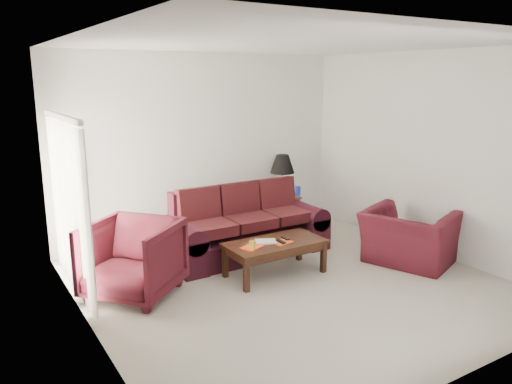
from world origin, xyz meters
TOP-DOWN VIEW (x-y plane):
  - floor at (0.00, 0.00)m, footprint 5.00×5.00m
  - blinds at (-2.42, 1.30)m, footprint 0.10×2.00m
  - sofa at (0.07, 1.23)m, footprint 2.50×1.23m
  - throw_pillow at (-0.63, 1.95)m, footprint 0.38×0.19m
  - end_table at (1.33, 2.15)m, footprint 0.56×0.56m
  - table_lamp at (1.39, 2.21)m, footprint 0.56×0.56m
  - clock at (1.17, 2.01)m, footprint 0.15×0.06m
  - blue_canister at (1.60, 2.02)m, footprint 0.13×0.13m
  - picture_frame at (1.19, 2.36)m, footprint 0.17×0.19m
  - floor_lamp at (-2.10, 2.20)m, footprint 0.36×0.36m
  - armchair_left at (-1.84, 0.71)m, footprint 1.44×1.43m
  - armchair_right at (1.86, -0.29)m, footprint 1.39×1.47m
  - coffee_table at (-0.01, 0.35)m, footprint 1.40×0.81m
  - magazine_red at (-0.40, 0.30)m, footprint 0.32×0.28m
  - magazine_white at (-0.12, 0.40)m, footprint 0.34×0.30m
  - magazine_orange at (0.05, 0.26)m, footprint 0.28×0.23m
  - remote_a at (0.01, 0.25)m, footprint 0.05×0.17m
  - remote_b at (0.14, 0.34)m, footprint 0.05×0.16m
  - yellow_glass at (-0.46, 0.21)m, footprint 0.10×0.10m

SIDE VIEW (x-z plane):
  - floor at x=0.00m, z-range 0.00..0.00m
  - coffee_table at x=-0.01m, z-range 0.00..0.47m
  - end_table at x=1.33m, z-range 0.00..0.56m
  - armchair_right at x=1.86m, z-range 0.00..0.77m
  - armchair_left at x=-1.84m, z-range 0.00..0.94m
  - magazine_orange at x=0.05m, z-range 0.47..0.48m
  - magazine_red at x=-0.40m, z-range 0.47..0.48m
  - magazine_white at x=-0.12m, z-range 0.47..0.48m
  - remote_b at x=0.14m, z-range 0.49..0.50m
  - remote_a at x=0.01m, z-range 0.49..0.51m
  - sofa at x=0.07m, z-range 0.00..1.00m
  - yellow_glass at x=-0.46m, z-range 0.47..0.59m
  - clock at x=1.17m, z-range 0.56..0.71m
  - picture_frame at x=1.19m, z-range 0.62..0.67m
  - blue_canister at x=1.60m, z-range 0.56..0.72m
  - throw_pillow at x=-0.63m, z-range 0.54..0.93m
  - floor_lamp at x=-2.10m, z-range 0.00..1.69m
  - table_lamp at x=1.39m, z-range 0.56..1.29m
  - blinds at x=-2.42m, z-range 0.00..2.16m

